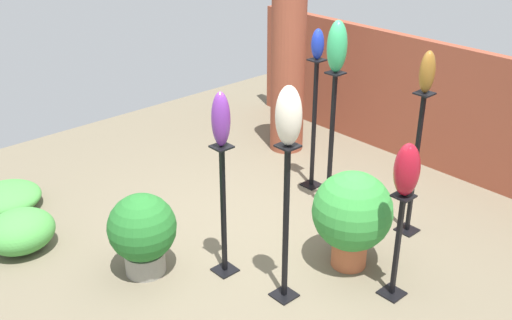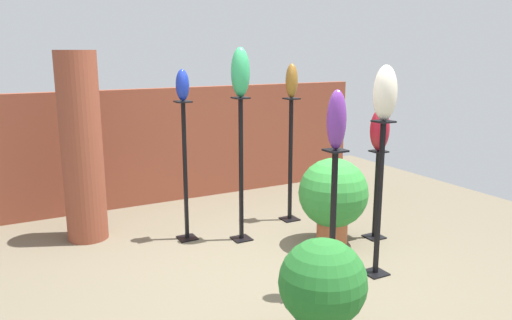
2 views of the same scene
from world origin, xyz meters
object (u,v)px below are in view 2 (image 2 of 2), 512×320
pedestal_cobalt (185,177)px  art_vase_violet (337,120)px  pedestal_jade (241,175)px  pedestal_ivory (379,205)px  brick_pillar (82,148)px  art_vase_bronze (292,81)px  art_vase_ruby (380,130)px  pedestal_violet (333,231)px  potted_plant_front_right (333,196)px  pedestal_bronze (290,165)px  art_vase_ivory (385,93)px  pedestal_ruby (376,199)px  art_vase_cobalt (182,85)px  potted_plant_back_center (323,288)px  art_vase_jade (240,72)px

pedestal_cobalt → art_vase_violet: 2.09m
pedestal_jade → pedestal_ivory: (0.72, -1.38, -0.06)m
brick_pillar → pedestal_ivory: bearing=-45.1°
brick_pillar → art_vase_bronze: brick_pillar is taller
pedestal_ivory → art_vase_ruby: 1.10m
pedestal_violet → potted_plant_front_right: size_ratio=1.34×
pedestal_bronze → potted_plant_front_right: size_ratio=1.58×
art_vase_ivory → art_vase_violet: art_vase_ivory is taller
pedestal_cobalt → pedestal_ivory: size_ratio=1.06×
pedestal_cobalt → pedestal_bronze: bearing=0.2°
pedestal_jade → pedestal_cobalt: size_ratio=1.03×
art_vase_ruby → art_vase_violet: bearing=-145.1°
pedestal_violet → art_vase_violet: art_vase_violet is taller
pedestal_ruby → art_vase_cobalt: bearing=152.7°
art_vase_cobalt → art_vase_violet: bearing=-71.5°
pedestal_ruby → potted_plant_back_center: bearing=-140.8°
art_vase_bronze → art_vase_ruby: bearing=-61.9°
pedestal_cobalt → art_vase_ivory: (1.24, -1.68, 0.98)m
pedestal_bronze → pedestal_ruby: bearing=-61.9°
pedestal_cobalt → potted_plant_back_center: pedestal_cobalt is taller
pedestal_ivory → art_vase_bronze: bearing=86.5°
pedestal_violet → art_vase_jade: (-0.09, 1.53, 1.25)m
pedestal_ruby → pedestal_cobalt: bearing=152.7°
brick_pillar → pedestal_ruby: brick_pillar is taller
art_vase_jade → art_vase_cobalt: art_vase_jade is taller
brick_pillar → pedestal_cobalt: 1.15m
pedestal_ivory → art_vase_bronze: (0.10, 1.69, 1.04)m
pedestal_jade → potted_plant_back_center: pedestal_jade is taller
pedestal_bronze → pedestal_violet: pedestal_bronze is taller
art_vase_violet → pedestal_cobalt: bearing=108.5°
pedestal_ivory → potted_plant_front_right: (0.07, 0.78, -0.12)m
pedestal_ruby → pedestal_ivory: pedestal_ivory is taller
art_vase_bronze → potted_plant_back_center: size_ratio=0.51×
pedestal_cobalt → art_vase_violet: size_ratio=3.21×
art_vase_bronze → pedestal_bronze: bearing=0.0°
pedestal_ivory → art_vase_ruby: size_ratio=3.17×
art_vase_jade → potted_plant_front_right: (0.79, -0.60, -1.28)m
art_vase_jade → art_vase_violet: 1.56m
art_vase_bronze → art_vase_cobalt: (-1.35, -0.00, -0.00)m
pedestal_violet → art_vase_ruby: art_vase_ruby is taller
pedestal_violet → art_vase_bronze: bearing=68.2°
pedestal_violet → art_vase_violet: (0.00, 0.00, 0.93)m
pedestal_bronze → art_vase_ivory: (-0.10, -1.69, 1.00)m
brick_pillar → pedestal_bronze: bearing=-13.1°
brick_pillar → art_vase_ruby: 3.21m
pedestal_cobalt → art_vase_bronze: (1.35, 0.00, 0.99)m
pedestal_cobalt → pedestal_ivory: bearing=-53.5°
pedestal_ruby → brick_pillar: bearing=152.0°
pedestal_bronze → potted_plant_front_right: (-0.03, -0.91, -0.15)m
brick_pillar → pedestal_bronze: brick_pillar is taller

